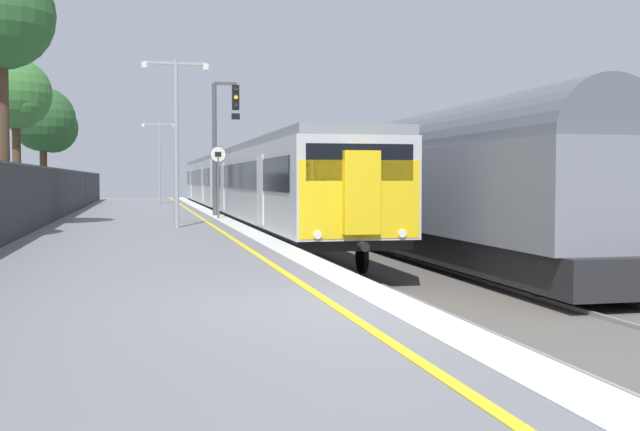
% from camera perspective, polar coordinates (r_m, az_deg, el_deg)
% --- Properties ---
extents(ground, '(17.40, 110.00, 1.21)m').
position_cam_1_polar(ground, '(10.31, 17.69, -9.04)').
color(ground, slate).
extents(commuter_train_at_platform, '(2.83, 42.57, 3.81)m').
position_cam_1_polar(commuter_train_at_platform, '(37.69, -5.74, 2.34)').
color(commuter_train_at_platform, '#B7B7BC').
rests_on(commuter_train_at_platform, ground).
extents(freight_train_adjacent_track, '(2.60, 30.01, 4.39)m').
position_cam_1_polar(freight_train_adjacent_track, '(28.87, 4.59, 2.51)').
color(freight_train_adjacent_track, '#232326').
rests_on(freight_train_adjacent_track, ground).
extents(signal_gantry, '(1.10, 0.24, 5.33)m').
position_cam_1_polar(signal_gantry, '(31.90, -7.16, 5.96)').
color(signal_gantry, '#47474C').
rests_on(signal_gantry, ground).
extents(speed_limit_sign, '(0.59, 0.08, 2.67)m').
position_cam_1_polar(speed_limit_sign, '(29.31, -7.37, 3.10)').
color(speed_limit_sign, '#59595B').
rests_on(speed_limit_sign, ground).
extents(platform_lamp_mid, '(2.00, 0.20, 5.01)m').
position_cam_1_polar(platform_lamp_mid, '(24.09, -10.35, 6.27)').
color(platform_lamp_mid, '#93999E').
rests_on(platform_lamp_mid, ground).
extents(platform_lamp_far, '(2.00, 0.20, 4.82)m').
position_cam_1_polar(platform_lamp_far, '(48.00, -11.55, 4.31)').
color(platform_lamp_far, '#93999E').
rests_on(platform_lamp_far, ground).
extents(background_tree_left, '(3.62, 3.52, 6.49)m').
position_cam_1_polar(background_tree_left, '(46.08, -19.19, 6.36)').
color(background_tree_left, '#473323').
rests_on(background_tree_left, ground).
extents(background_tree_right, '(2.96, 2.96, 6.50)m').
position_cam_1_polar(background_tree_right, '(35.56, -21.05, 8.03)').
color(background_tree_right, '#473323').
rests_on(background_tree_right, ground).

